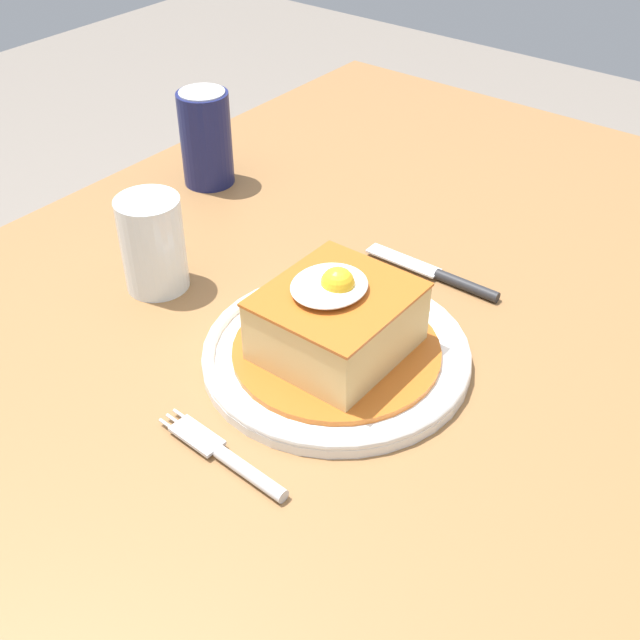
{
  "coord_description": "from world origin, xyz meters",
  "views": [
    {
      "loc": [
        -0.42,
        -0.39,
        1.25
      ],
      "look_at": [
        0.06,
        -0.02,
        0.79
      ],
      "focal_mm": 45.03,
      "sensor_mm": 36.0,
      "label": 1
    }
  ],
  "objects_px": {
    "main_plate": "(336,353)",
    "knife": "(448,278)",
    "drinking_glass": "(154,250)",
    "fork": "(232,461)",
    "soda_can": "(206,138)"
  },
  "relations": [
    {
      "from": "main_plate",
      "to": "drinking_glass",
      "type": "xyz_separation_m",
      "value": [
        -0.02,
        0.23,
        0.04
      ]
    },
    {
      "from": "drinking_glass",
      "to": "knife",
      "type": "bearing_deg",
      "value": -51.31
    },
    {
      "from": "soda_can",
      "to": "drinking_glass",
      "type": "xyz_separation_m",
      "value": [
        -0.21,
        -0.12,
        -0.02
      ]
    },
    {
      "from": "fork",
      "to": "drinking_glass",
      "type": "relative_size",
      "value": 1.35
    },
    {
      "from": "fork",
      "to": "drinking_glass",
      "type": "bearing_deg",
      "value": 59.43
    },
    {
      "from": "main_plate",
      "to": "knife",
      "type": "xyz_separation_m",
      "value": [
        0.18,
        -0.02,
        -0.0
      ]
    },
    {
      "from": "main_plate",
      "to": "drinking_glass",
      "type": "relative_size",
      "value": 2.45
    },
    {
      "from": "drinking_glass",
      "to": "main_plate",
      "type": "bearing_deg",
      "value": -85.75
    },
    {
      "from": "main_plate",
      "to": "soda_can",
      "type": "xyz_separation_m",
      "value": [
        0.19,
        0.35,
        0.05
      ]
    },
    {
      "from": "main_plate",
      "to": "fork",
      "type": "height_order",
      "value": "main_plate"
    },
    {
      "from": "fork",
      "to": "knife",
      "type": "bearing_deg",
      "value": -0.49
    },
    {
      "from": "fork",
      "to": "main_plate",
      "type": "bearing_deg",
      "value": 4.77
    },
    {
      "from": "knife",
      "to": "soda_can",
      "type": "relative_size",
      "value": 1.33
    },
    {
      "from": "fork",
      "to": "drinking_glass",
      "type": "height_order",
      "value": "drinking_glass"
    },
    {
      "from": "fork",
      "to": "soda_can",
      "type": "relative_size",
      "value": 1.14
    }
  ]
}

